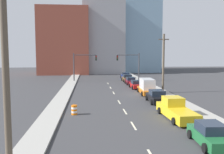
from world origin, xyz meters
name	(u,v)px	position (x,y,z in m)	size (l,w,h in m)	color
sidewalk_left	(73,80)	(-7.33, 49.64, 0.09)	(2.03, 99.29, 0.18)	#9E9B93
sidewalk_right	(137,79)	(7.33, 49.64, 0.09)	(2.03, 99.29, 0.18)	#9E9B93
lane_stripe_at_14m	(133,126)	(0.00, 13.57, 0.00)	(0.16, 2.40, 0.01)	beige
lane_stripe_at_19m	(125,112)	(0.00, 18.62, 0.00)	(0.16, 2.40, 0.01)	beige
lane_stripe_at_24m	(119,102)	(0.00, 23.68, 0.00)	(0.16, 2.40, 0.01)	beige
lane_stripe_at_31m	(114,93)	(0.00, 30.74, 0.00)	(0.16, 2.40, 0.01)	beige
lane_stripe_at_36m	(111,88)	(0.00, 36.38, 0.00)	(0.16, 2.40, 0.01)	beige
lane_stripe_at_43m	(108,83)	(0.00, 42.68, 0.00)	(0.16, 2.40, 0.01)	beige
building_brick_left	(65,42)	(-10.79, 69.40, 9.36)	(14.00, 16.00, 18.72)	brown
building_office_center	(102,39)	(0.53, 73.40, 10.59)	(12.00, 20.00, 21.18)	#99999E
building_glass_right	(135,10)	(11.71, 77.40, 20.28)	(13.00, 20.00, 40.56)	#7A9EB7
traffic_signal_left	(81,63)	(-5.44, 46.61, 3.96)	(4.99, 0.35, 6.02)	#38383D
traffic_signal_right	(132,63)	(5.55, 46.61, 3.96)	(4.99, 0.35, 6.02)	#38383D
utility_pole_left_near	(6,77)	(-7.46, 5.37, 4.93)	(1.60, 0.32, 9.61)	brown
utility_pole_right_mid	(163,63)	(7.44, 30.13, 4.55)	(1.60, 0.32, 8.86)	brown
traffic_barrel	(74,110)	(-5.14, 17.81, 0.47)	(0.56, 0.56, 0.95)	orange
sedan_green	(210,135)	(4.27, 8.80, 0.67)	(2.16, 4.29, 1.49)	#1E6033
pickup_truck_yellow	(176,110)	(4.36, 15.69, 0.76)	(2.34, 6.42, 1.85)	gold
sedan_black	(157,97)	(4.57, 23.03, 0.69)	(2.23, 4.65, 1.52)	black
box_truck_orange	(147,87)	(4.78, 29.27, 1.07)	(2.38, 6.16, 2.28)	orange
sedan_red	(137,85)	(4.42, 35.38, 0.63)	(2.26, 4.47, 1.36)	red
sedan_maroon	(131,81)	(4.32, 40.99, 0.63)	(2.05, 4.43, 1.36)	maroon
sedan_brown	(127,78)	(4.44, 46.12, 0.66)	(2.18, 4.62, 1.45)	brown
sedan_blue	(126,76)	(4.86, 51.50, 0.66)	(2.21, 4.51, 1.42)	navy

